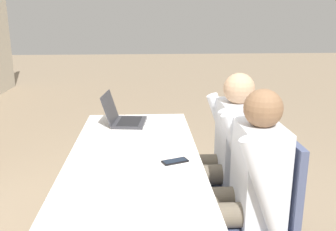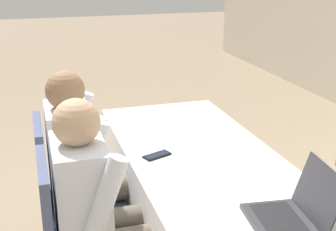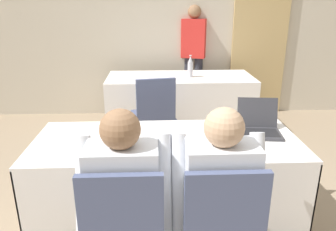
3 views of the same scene
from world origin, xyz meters
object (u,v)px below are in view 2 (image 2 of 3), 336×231
at_px(person_checkered_shirt, 85,162).
at_px(person_white_shirt, 100,207).
at_px(chair_near_left, 68,191).
at_px(cell_phone, 157,155).
at_px(laptop, 292,213).

relative_size(person_checkered_shirt, person_white_shirt, 1.00).
height_order(chair_near_left, person_checkered_shirt, person_checkered_shirt).
distance_m(cell_phone, chair_near_left, 0.53).
bearing_deg(cell_phone, chair_near_left, -131.26).
bearing_deg(cell_phone, person_checkered_shirt, -136.36).
bearing_deg(person_white_shirt, chair_near_left, 11.70).
relative_size(laptop, person_checkered_shirt, 0.29).
xyz_separation_m(cell_phone, person_checkered_shirt, (-0.16, -0.36, -0.06)).
bearing_deg(person_checkered_shirt, cell_phone, -114.76).
bearing_deg(person_checkered_shirt, chair_near_left, 90.00).
distance_m(cell_phone, person_checkered_shirt, 0.40).
height_order(laptop, person_white_shirt, person_white_shirt).
bearing_deg(chair_near_left, cell_phone, -109.65).
xyz_separation_m(person_checkered_shirt, person_white_shirt, (0.50, 0.00, 0.00)).
relative_size(chair_near_left, person_checkered_shirt, 0.78).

